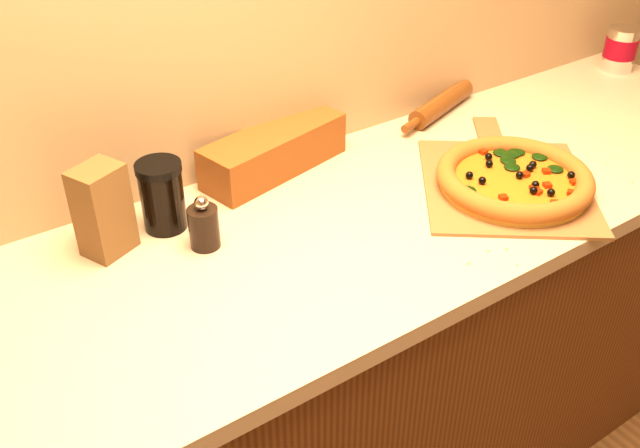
{
  "coord_description": "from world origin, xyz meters",
  "views": [
    {
      "loc": [
        -0.63,
        0.42,
        1.75
      ],
      "look_at": [
        0.03,
        1.38,
        0.96
      ],
      "focal_mm": 40.0,
      "sensor_mm": 36.0,
      "label": 1
    }
  ],
  "objects_px": {
    "rolling_pin": "(442,104)",
    "pepper_grinder": "(204,226)",
    "pizza": "(514,179)",
    "dark_jar": "(162,196)",
    "coffee_canister": "(620,49)",
    "pizza_peel": "(505,182)"
  },
  "relations": [
    {
      "from": "rolling_pin",
      "to": "pepper_grinder",
      "type": "bearing_deg",
      "value": -166.68
    },
    {
      "from": "pizza",
      "to": "dark_jar",
      "type": "distance_m",
      "value": 0.78
    },
    {
      "from": "pizza",
      "to": "pepper_grinder",
      "type": "height_order",
      "value": "pepper_grinder"
    },
    {
      "from": "pepper_grinder",
      "to": "dark_jar",
      "type": "relative_size",
      "value": 0.77
    },
    {
      "from": "pizza",
      "to": "rolling_pin",
      "type": "xyz_separation_m",
      "value": [
        0.15,
        0.4,
        -0.0
      ]
    },
    {
      "from": "pepper_grinder",
      "to": "dark_jar",
      "type": "height_order",
      "value": "dark_jar"
    },
    {
      "from": "pizza",
      "to": "coffee_canister",
      "type": "relative_size",
      "value": 2.65
    },
    {
      "from": "pizza_peel",
      "to": "coffee_canister",
      "type": "height_order",
      "value": "coffee_canister"
    },
    {
      "from": "rolling_pin",
      "to": "dark_jar",
      "type": "relative_size",
      "value": 2.5
    },
    {
      "from": "pepper_grinder",
      "to": "rolling_pin",
      "type": "height_order",
      "value": "pepper_grinder"
    },
    {
      "from": "dark_jar",
      "to": "rolling_pin",
      "type": "bearing_deg",
      "value": 5.69
    },
    {
      "from": "pizza_peel",
      "to": "coffee_canister",
      "type": "distance_m",
      "value": 0.85
    },
    {
      "from": "pizza",
      "to": "pepper_grinder",
      "type": "distance_m",
      "value": 0.7
    },
    {
      "from": "pizza_peel",
      "to": "rolling_pin",
      "type": "distance_m",
      "value": 0.39
    },
    {
      "from": "coffee_canister",
      "to": "dark_jar",
      "type": "height_order",
      "value": "dark_jar"
    },
    {
      "from": "rolling_pin",
      "to": "dark_jar",
      "type": "height_order",
      "value": "dark_jar"
    },
    {
      "from": "rolling_pin",
      "to": "dark_jar",
      "type": "bearing_deg",
      "value": -174.31
    },
    {
      "from": "pizza",
      "to": "rolling_pin",
      "type": "distance_m",
      "value": 0.43
    },
    {
      "from": "pizza_peel",
      "to": "rolling_pin",
      "type": "bearing_deg",
      "value": 106.79
    },
    {
      "from": "pepper_grinder",
      "to": "coffee_canister",
      "type": "xyz_separation_m",
      "value": [
        1.48,
        0.12,
        0.02
      ]
    },
    {
      "from": "pepper_grinder",
      "to": "coffee_canister",
      "type": "distance_m",
      "value": 1.49
    },
    {
      "from": "pepper_grinder",
      "to": "coffee_canister",
      "type": "height_order",
      "value": "coffee_canister"
    }
  ]
}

